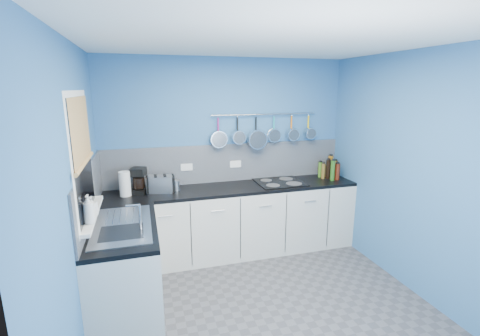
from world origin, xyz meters
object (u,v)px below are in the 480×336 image
toaster (160,184)px  hob (280,182)px  paper_towel (125,184)px  canister (176,185)px  coffee_maker (139,181)px  soap_bottle_a (88,209)px  soap_bottle_b (91,206)px

toaster → hob: 1.53m
paper_towel → canister: paper_towel is taller
coffee_maker → hob: size_ratio=0.51×
coffee_maker → toaster: size_ratio=1.00×
coffee_maker → soap_bottle_a: bearing=-88.7°
paper_towel → coffee_maker: size_ratio=0.94×
soap_bottle_a → paper_towel: soap_bottle_a is taller
paper_towel → hob: paper_towel is taller
coffee_maker → canister: coffee_maker is taller
soap_bottle_b → hob: soap_bottle_b is taller
toaster → hob: toaster is taller
paper_towel → hob: (1.93, 0.01, -0.14)m
soap_bottle_a → paper_towel: 1.19m
soap_bottle_b → soap_bottle_a: bearing=-90.0°
hob → toaster: bearing=178.7°
soap_bottle_a → coffee_maker: 1.28m
soap_bottle_b → toaster: 1.22m
coffee_maker → toaster: bearing=14.1°
paper_towel → coffee_maker: 0.17m
coffee_maker → toaster: coffee_maker is taller
soap_bottle_a → canister: soap_bottle_a is taller
hob → soap_bottle_b: bearing=-155.2°
soap_bottle_a → soap_bottle_b: bearing=90.0°
soap_bottle_a → paper_towel: bearing=78.8°
soap_bottle_b → paper_towel: (0.23, 0.99, -0.09)m
toaster → canister: size_ratio=2.47×
hob → canister: bearing=178.0°
paper_towel → toaster: (0.40, 0.04, -0.05)m
soap_bottle_b → toaster: size_ratio=0.57×
coffee_maker → hob: bearing=17.0°
toaster → soap_bottle_b: bearing=-107.7°
soap_bottle_b → paper_towel: size_ratio=0.60×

